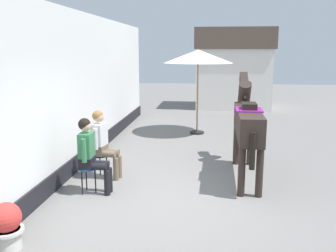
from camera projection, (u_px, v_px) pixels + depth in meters
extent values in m
plane|color=slate|center=(192.00, 153.00, 9.56)|extent=(40.00, 40.00, 0.00)
cube|color=white|center=(70.00, 91.00, 8.05)|extent=(0.30, 14.00, 3.40)
cube|color=black|center=(74.00, 159.00, 8.35)|extent=(0.34, 14.00, 0.36)
cube|color=silver|center=(233.00, 78.00, 16.96)|extent=(3.20, 2.40, 2.60)
cube|color=brown|center=(234.00, 39.00, 16.61)|extent=(3.40, 2.60, 0.90)
cylinder|color=#194C99|center=(87.00, 168.00, 6.81)|extent=(0.34, 0.34, 0.03)
cylinder|color=black|center=(95.00, 181.00, 6.84)|extent=(0.02, 0.02, 0.45)
cylinder|color=black|center=(86.00, 178.00, 6.98)|extent=(0.02, 0.02, 0.45)
cylinder|color=black|center=(82.00, 183.00, 6.74)|extent=(0.02, 0.02, 0.45)
cube|color=black|center=(87.00, 162.00, 6.78)|extent=(0.24, 0.32, 0.20)
cube|color=#337247|center=(86.00, 145.00, 6.72)|extent=(0.22, 0.34, 0.44)
sphere|color=tan|center=(86.00, 126.00, 6.65)|extent=(0.20, 0.20, 0.20)
sphere|color=black|center=(84.00, 124.00, 6.65)|extent=(0.22, 0.22, 0.22)
cylinder|color=black|center=(99.00, 164.00, 6.85)|extent=(0.38, 0.13, 0.13)
cylinder|color=black|center=(109.00, 180.00, 6.89)|extent=(0.11, 0.11, 0.46)
cylinder|color=black|center=(96.00, 167.00, 6.70)|extent=(0.38, 0.13, 0.13)
cylinder|color=black|center=(107.00, 183.00, 6.74)|extent=(0.11, 0.11, 0.46)
cylinder|color=#337247|center=(91.00, 145.00, 6.92)|extent=(0.09, 0.09, 0.42)
cylinder|color=#337247|center=(84.00, 151.00, 6.53)|extent=(0.09, 0.09, 0.42)
cylinder|color=black|center=(100.00, 155.00, 7.65)|extent=(0.34, 0.34, 0.03)
cylinder|color=black|center=(107.00, 167.00, 7.66)|extent=(0.02, 0.02, 0.45)
cylinder|color=black|center=(100.00, 165.00, 7.83)|extent=(0.02, 0.02, 0.45)
cylinder|color=black|center=(95.00, 168.00, 7.60)|extent=(0.02, 0.02, 0.45)
cube|color=brown|center=(100.00, 150.00, 7.63)|extent=(0.29, 0.36, 0.20)
cube|color=silver|center=(99.00, 134.00, 7.56)|extent=(0.28, 0.37, 0.44)
sphere|color=tan|center=(99.00, 117.00, 7.49)|extent=(0.20, 0.20, 0.20)
sphere|color=olive|center=(98.00, 116.00, 7.49)|extent=(0.22, 0.22, 0.22)
cylinder|color=brown|center=(110.00, 152.00, 7.66)|extent=(0.40, 0.19, 0.13)
cylinder|color=brown|center=(119.00, 167.00, 7.66)|extent=(0.11, 0.11, 0.46)
cylinder|color=brown|center=(107.00, 154.00, 7.51)|extent=(0.40, 0.19, 0.13)
cylinder|color=brown|center=(116.00, 169.00, 7.51)|extent=(0.11, 0.11, 0.46)
cylinder|color=silver|center=(105.00, 135.00, 7.75)|extent=(0.09, 0.09, 0.42)
cylinder|color=silver|center=(96.00, 139.00, 7.38)|extent=(0.09, 0.09, 0.42)
cube|color=#2D231E|center=(248.00, 123.00, 7.43)|extent=(0.46, 2.20, 0.52)
cylinder|color=#2D231E|center=(236.00, 145.00, 8.54)|extent=(0.13, 0.13, 0.90)
cylinder|color=#2D231E|center=(250.00, 145.00, 8.51)|extent=(0.13, 0.13, 0.90)
cylinder|color=#2D231E|center=(242.00, 172.00, 6.66)|extent=(0.13, 0.13, 0.90)
cylinder|color=#2D231E|center=(259.00, 173.00, 6.62)|extent=(0.13, 0.13, 0.90)
cylinder|color=#2D231E|center=(244.00, 96.00, 8.52)|extent=(0.29, 0.63, 0.73)
cube|color=#2D231E|center=(244.00, 81.00, 8.79)|extent=(0.19, 0.53, 0.40)
cube|color=black|center=(245.00, 90.00, 8.47)|extent=(0.05, 0.63, 0.48)
cylinder|color=black|center=(253.00, 151.00, 6.38)|extent=(0.10, 0.10, 0.65)
cube|color=#8C1E8C|center=(249.00, 110.00, 7.28)|extent=(0.51, 0.61, 0.03)
cube|color=black|center=(249.00, 106.00, 7.26)|extent=(0.28, 0.44, 0.12)
cylinder|color=beige|center=(8.00, 239.00, 4.92)|extent=(0.34, 0.34, 0.28)
cylinder|color=beige|center=(7.00, 231.00, 4.90)|extent=(0.43, 0.43, 0.04)
sphere|color=red|center=(6.00, 218.00, 4.86)|extent=(0.40, 0.40, 0.40)
cylinder|color=black|center=(197.00, 132.00, 11.77)|extent=(0.44, 0.44, 0.06)
cylinder|color=olive|center=(197.00, 99.00, 11.56)|extent=(0.04, 0.04, 2.20)
cone|color=silver|center=(198.00, 56.00, 11.30)|extent=(2.10, 2.10, 0.40)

